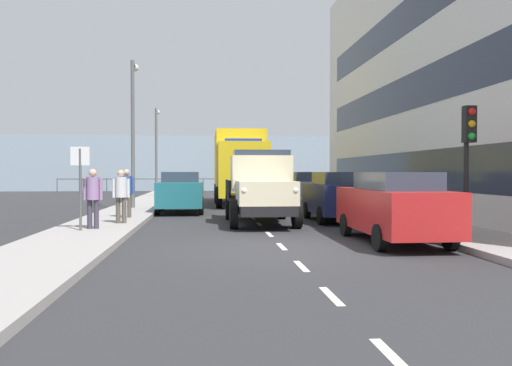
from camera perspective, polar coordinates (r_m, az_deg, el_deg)
The scene contains 20 objects.
ground_plane at distance 22.54m, azimuth -1.03°, elevation -3.16°, with size 80.00×80.00×0.00m, color #2D2D30.
sidewalk_left at distance 23.43m, azimuth 11.04°, elevation -2.83°, with size 2.32×45.04×0.15m, color #9E9993.
sidewalk_right at distance 22.70m, azimuth -13.50°, elevation -2.97°, with size 2.32×45.04×0.15m, color #9E9993.
road_centreline_markings at distance 22.30m, azimuth -0.98°, elevation -3.20°, with size 0.12×42.08×0.01m.
building_terrace at distance 23.44m, azimuth 23.18°, elevation 11.69°, with size 6.45×24.53×12.05m.
sea_horizon at distance 47.97m, azimuth -3.38°, elevation 2.16°, with size 80.00×0.80×5.00m, color #8C9EAD.
seawall_railing at distance 44.37m, azimuth -3.21°, elevation 0.19°, with size 28.08×0.08×1.20m.
truck_vintage_cream at distance 17.07m, azimuth 0.55°, elevation -0.61°, with size 2.17×5.64×2.43m.
lorry_cargo_yellow at distance 27.57m, azimuth -1.81°, elevation 1.96°, with size 2.58×8.20×3.87m.
car_red_kerbside_near at distance 13.11m, azimuth 14.77°, elevation -2.45°, with size 1.78×4.45×1.72m.
car_navy_kerbside_1 at distance 18.37m, azimuth 8.83°, elevation -1.38°, with size 1.81×3.83×1.72m.
car_silver_kerbside_2 at distance 23.91m, azimuth 5.47°, elevation -0.76°, with size 1.82×4.45×1.72m.
car_teal_oppositeside_0 at distance 22.23m, azimuth -8.20°, elevation -0.92°, with size 1.91×4.18×1.72m.
pedestrian_in_dark_coat at distance 15.12m, azimuth -17.40°, elevation -1.12°, with size 0.53×0.34×1.66m.
pedestrian_couple_a at distance 16.52m, azimuth -14.53°, elevation -0.95°, with size 0.53×0.34×1.64m.
pedestrian_near_railing at distance 18.52m, azimuth -13.96°, elevation -0.66°, with size 0.53×0.34×1.67m.
traffic_light_near at distance 13.95m, azimuth 22.18°, elevation 4.21°, with size 0.28×0.41×3.20m.
lamp_post_promenade at distance 23.75m, azimuth -13.26°, elevation 6.68°, with size 0.32×1.14×6.46m.
lamp_post_far at distance 34.89m, azimuth -10.82°, elevation 4.31°, with size 0.32×1.14×5.72m.
street_sign at distance 14.77m, azimuth -18.65°, elevation 1.00°, with size 0.50×0.07×2.25m.
Camera 1 is at (1.72, 11.55, 1.73)m, focal length 36.61 mm.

